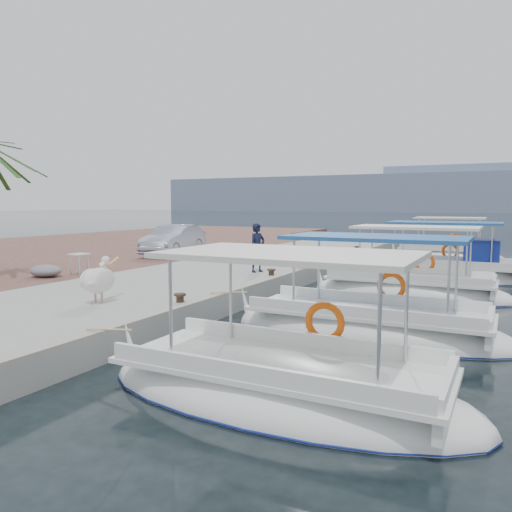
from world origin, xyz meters
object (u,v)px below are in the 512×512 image
at_px(fishing_caique_d, 441,274).
at_px(fisherman, 257,248).
at_px(pelican, 99,279).
at_px(fishing_caique_c, 409,293).
at_px(fishing_caique_b, 367,331).
at_px(fishing_caique_a, 281,393).
at_px(fishing_caique_e, 446,257).
at_px(parked_car, 174,240).

relative_size(fishing_caique_d, fisherman, 3.97).
relative_size(fishing_caique_d, pelican, 4.74).
bearing_deg(pelican, fishing_caique_c, 49.00).
bearing_deg(fishing_caique_c, fishing_caique_b, -89.42).
distance_m(fishing_caique_a, fisherman, 10.58).
relative_size(fishing_caique_c, pelican, 4.29).
bearing_deg(fishing_caique_d, fishing_caique_a, -92.35).
xyz_separation_m(fishing_caique_c, fisherman, (-5.20, -0.35, 1.24)).
xyz_separation_m(fishing_caique_a, fishing_caique_e, (-0.09, 21.57, 0.00)).
xyz_separation_m(fisherman, parked_car, (-6.37, 3.68, -0.15)).
xyz_separation_m(fishing_caique_a, parked_car, (-11.42, 12.89, 1.10)).
distance_m(fishing_caique_b, fisherman, 7.37).
bearing_deg(fishing_caique_a, fishing_caique_c, 89.15).
relative_size(fishing_caique_e, pelican, 3.98).
bearing_deg(fishing_caique_a, fishing_caique_d, 87.65).
bearing_deg(fishing_caique_d, fishing_caique_e, 95.00).
height_order(fishing_caique_a, pelican, fishing_caique_a).
bearing_deg(pelican, fishing_caique_e, 72.78).
bearing_deg(fishing_caique_e, fisherman, -111.90).
height_order(fishing_caique_b, fishing_caique_c, same).
bearing_deg(parked_car, fishing_caique_c, -26.65).
distance_m(fishing_caique_d, pelican, 13.29).
xyz_separation_m(fishing_caique_b, fishing_caique_d, (0.38, 9.82, 0.07)).
height_order(fishing_caique_c, parked_car, fishing_caique_c).
bearing_deg(parked_car, fishing_caique_e, 26.89).
height_order(fishing_caique_b, pelican, fishing_caique_b).
bearing_deg(parked_car, fishing_caique_a, -59.01).
distance_m(fishing_caique_a, fishing_caique_e, 21.57).
height_order(fishing_caique_d, parked_car, fishing_caique_d).
relative_size(fishing_caique_b, fishing_caique_d, 0.92).
height_order(fishing_caique_c, fishing_caique_d, same).
xyz_separation_m(fishing_caique_c, parked_car, (-11.56, 3.34, 1.10)).
xyz_separation_m(fishing_caique_c, fishing_caique_d, (0.43, 4.45, 0.07)).
height_order(fishing_caique_c, fisherman, fisherman).
distance_m(pelican, parked_car, 11.73).
xyz_separation_m(fishing_caique_b, pelican, (-6.19, -1.70, 0.95)).
relative_size(fisherman, parked_car, 0.40).
relative_size(fishing_caique_e, fisherman, 3.32).
height_order(fishing_caique_a, fishing_caique_b, same).
relative_size(pelican, parked_car, 0.33).
relative_size(fishing_caique_d, fishing_caique_e, 1.19).
distance_m(pelican, fisherman, 6.79).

